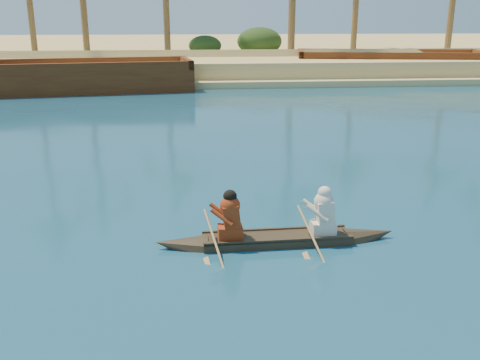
{
  "coord_description": "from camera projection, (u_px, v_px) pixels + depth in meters",
  "views": [
    {
      "loc": [
        6.48,
        -7.86,
        3.91
      ],
      "look_at": [
        7.44,
        1.92,
        0.88
      ],
      "focal_mm": 40.0,
      "sensor_mm": 36.0,
      "label": 1
    }
  ],
  "objects": [
    {
      "name": "sandy_embankment",
      "position": [
        120.0,
        52.0,
        52.47
      ],
      "size": [
        150.0,
        51.0,
        1.5
      ],
      "color": "#D9BB7A",
      "rests_on": "ground"
    },
    {
      "name": "shrub_cluster",
      "position": [
        94.0,
        56.0,
        37.63
      ],
      "size": [
        100.0,
        6.0,
        2.4
      ],
      "primitive_type": null,
      "color": "#1C3714",
      "rests_on": "ground"
    },
    {
      "name": "canoe",
      "position": [
        277.0,
        231.0,
        9.53
      ],
      "size": [
        4.34,
        0.68,
        1.19
      ],
      "rotation": [
        0.0,
        0.0,
        0.02
      ],
      "color": "#32271B",
      "rests_on": "ground"
    },
    {
      "name": "barge_mid",
      "position": [
        84.0,
        78.0,
        28.84
      ],
      "size": [
        11.94,
        5.38,
        1.92
      ],
      "rotation": [
        0.0,
        0.0,
        0.14
      ],
      "color": "#5E3314",
      "rests_on": "ground"
    },
    {
      "name": "barge_right",
      "position": [
        390.0,
        66.0,
        35.34
      ],
      "size": [
        12.63,
        6.07,
        2.02
      ],
      "rotation": [
        0.0,
        0.0,
        -0.17
      ],
      "color": "#5E3314",
      "rests_on": "ground"
    }
  ]
}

